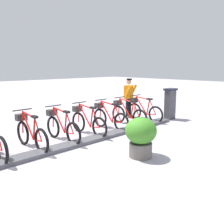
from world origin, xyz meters
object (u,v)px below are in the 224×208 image
object	(u,v)px
bike_docked_0	(143,110)
bike_docked_2	(109,117)
bike_docked_4	(61,127)
payment_kiosk	(170,103)
bike_docked_5	(30,133)
bike_docked_1	(127,113)
bike_docked_3	(87,121)
worker_near_rack	(129,96)
planter_bush	(141,135)

from	to	relation	value
bike_docked_0	bike_docked_2	distance (m)	1.89
bike_docked_2	bike_docked_4	distance (m)	1.89
payment_kiosk	bike_docked_5	xyz separation A→B (m)	(0.57, 5.75, -0.24)
bike_docked_1	payment_kiosk	bearing A→B (deg)	-106.25
bike_docked_3	worker_near_rack	bearing A→B (deg)	-73.83
bike_docked_3	worker_near_rack	world-z (taller)	worker_near_rack
worker_near_rack	bike_docked_4	bearing A→B (deg)	102.31
planter_bush	bike_docked_5	bearing A→B (deg)	34.86
payment_kiosk	bike_docked_4	xyz separation A→B (m)	(0.57, 4.80, -0.24)
bike_docked_5	worker_near_rack	world-z (taller)	worker_near_rack
payment_kiosk	bike_docked_5	distance (m)	5.78
bike_docked_0	bike_docked_1	world-z (taller)	same
bike_docked_1	bike_docked_0	bearing A→B (deg)	-90.00
bike_docked_4	bike_docked_1	bearing A→B (deg)	-90.00
bike_docked_3	worker_near_rack	xyz separation A→B (m)	(0.84, -2.88, 0.48)
payment_kiosk	worker_near_rack	distance (m)	1.73
bike_docked_0	bike_docked_1	distance (m)	0.95
payment_kiosk	bike_docked_1	distance (m)	2.06
bike_docked_1	planter_bush	bearing A→B (deg)	138.55
bike_docked_0	bike_docked_5	xyz separation A→B (m)	(0.00, 4.74, 0.00)
bike_docked_0	payment_kiosk	bearing A→B (deg)	-119.39
bike_docked_1	planter_bush	world-z (taller)	bike_docked_1
bike_docked_3	bike_docked_2	bearing A→B (deg)	-90.00
bike_docked_3	planter_bush	size ratio (longest dim) A/B	1.77
bike_docked_0	planter_bush	distance (m)	3.89
bike_docked_0	bike_docked_3	distance (m)	2.84
bike_docked_0	worker_near_rack	xyz separation A→B (m)	(0.84, -0.04, 0.48)
bike_docked_0	bike_docked_2	world-z (taller)	same
bike_docked_2	bike_docked_4	xyz separation A→B (m)	(0.00, 1.89, 0.00)
bike_docked_3	bike_docked_1	bearing A→B (deg)	-90.00
payment_kiosk	bike_docked_3	xyz separation A→B (m)	(0.57, 3.86, -0.24)
bike_docked_0	planter_bush	size ratio (longest dim) A/B	1.77
bike_docked_0	bike_docked_1	size ratio (longest dim) A/B	1.00
payment_kiosk	planter_bush	distance (m)	4.47
bike_docked_4	worker_near_rack	world-z (taller)	worker_near_rack
worker_near_rack	bike_docked_1	bearing A→B (deg)	130.19
bike_docked_2	bike_docked_4	bearing A→B (deg)	90.00
bike_docked_2	bike_docked_4	size ratio (longest dim) A/B	1.00
bike_docked_4	bike_docked_5	world-z (taller)	same
bike_docked_3	bike_docked_4	distance (m)	0.95
bike_docked_0	bike_docked_1	bearing A→B (deg)	90.00
payment_kiosk	planter_bush	size ratio (longest dim) A/B	1.32
bike_docked_5	worker_near_rack	bearing A→B (deg)	-80.08
payment_kiosk	worker_near_rack	size ratio (longest dim) A/B	0.77
bike_docked_1	planter_bush	distance (m)	3.20
payment_kiosk	bike_docked_0	xyz separation A→B (m)	(0.57, 1.01, -0.24)
payment_kiosk	bike_docked_4	distance (m)	4.84
bike_docked_1	worker_near_rack	xyz separation A→B (m)	(0.84, -0.99, 0.48)
payment_kiosk	bike_docked_3	bearing A→B (deg)	81.57
bike_docked_1	bike_docked_5	bearing A→B (deg)	90.00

